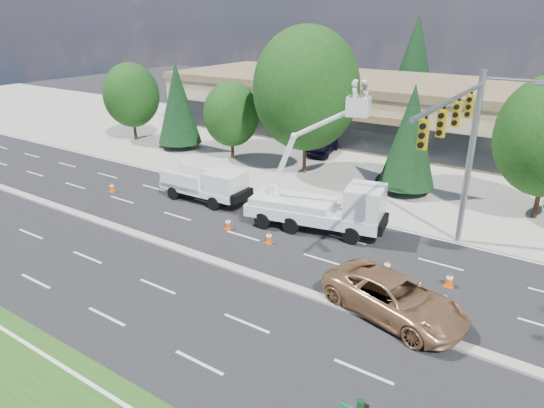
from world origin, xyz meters
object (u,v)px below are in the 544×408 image
Objects in this scene: bucket_truck at (326,201)px; minivan at (394,297)px; signal_mast at (464,139)px; utility_pickup at (209,188)px.

minivan is at bearing -54.11° from bucket_truck.
signal_mast reaches higher than minivan.
signal_mast is at bearing -5.21° from bucket_truck.
signal_mast is 1.70× the size of minivan.
minivan is (6.19, -5.74, -0.99)m from bucket_truck.
signal_mast is at bearing 2.11° from utility_pickup.
utility_pickup is 0.98× the size of minivan.
utility_pickup is at bearing 169.57° from bucket_truck.
utility_pickup is at bearing -176.82° from signal_mast.
signal_mast is 7.89m from bucket_truck.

